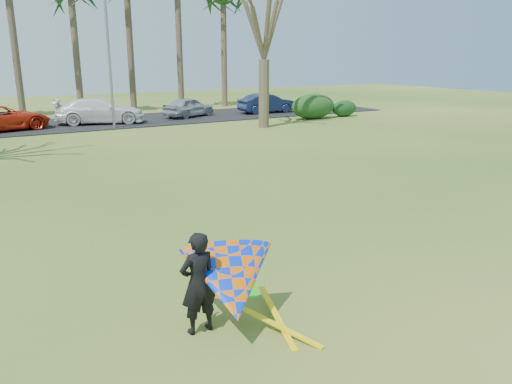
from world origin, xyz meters
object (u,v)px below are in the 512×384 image
streetlight (111,51)px  car_3 (100,111)px  car_5 (267,103)px  car_2 (2,118)px  kite_flyer (228,282)px  car_4 (189,107)px  bare_tree_right (264,13)px

streetlight → car_3: bearing=98.9°
car_5 → streetlight: bearing=103.9°
car_2 → car_3: car_3 is taller
car_3 → car_5: bearing=-76.0°
streetlight → kite_flyer: bearing=-101.4°
car_4 → kite_flyer: bearing=133.8°
streetlight → kite_flyer: (-4.74, -23.52, -3.62)m
bare_tree_right → car_5: bare_tree_right is taller
car_3 → car_5: 12.28m
car_2 → car_4: car_2 is taller
streetlight → car_4: 7.49m
streetlight → bare_tree_right: bearing=-27.0°
car_4 → bare_tree_right: bearing=171.9°
kite_flyer → car_2: bearing=92.7°
streetlight → car_2: 7.29m
bare_tree_right → streetlight: size_ratio=1.15×
car_4 → kite_flyer: size_ratio=1.68×
streetlight → car_2: streetlight is taller
car_3 → car_5: car_3 is taller
car_2 → car_4: size_ratio=1.28×
car_2 → kite_flyer: size_ratio=2.14×
bare_tree_right → car_4: size_ratio=2.30×
car_4 → kite_flyer: kite_flyer is taller
car_2 → car_3: (5.57, 0.34, 0.08)m
car_2 → car_5: 17.84m
car_3 → car_4: 6.24m
car_5 → car_2: bearing=94.0°
bare_tree_right → car_2: (-13.78, 6.04, -5.79)m
car_3 → car_4: size_ratio=1.35×
bare_tree_right → car_4: bearing=106.2°
car_3 → car_4: bearing=-71.0°
car_2 → streetlight: bearing=-122.9°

